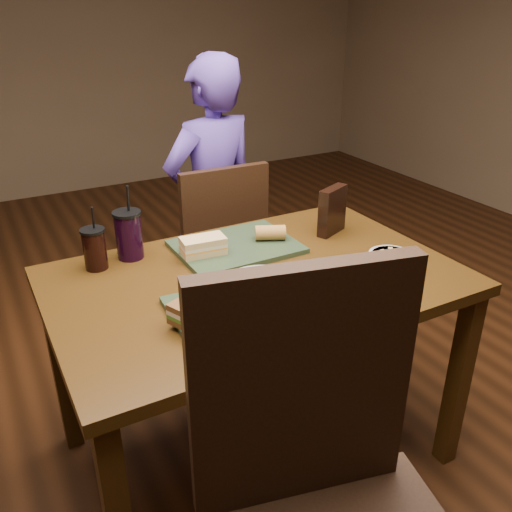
# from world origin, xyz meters

# --- Properties ---
(ground) EXTENTS (6.00, 6.00, 0.00)m
(ground) POSITION_xyz_m (0.00, 0.00, 0.00)
(ground) COLOR #381C0B
(ground) RESTS_ON ground
(dining_table) EXTENTS (1.30, 0.85, 0.75)m
(dining_table) POSITION_xyz_m (0.00, 0.00, 0.66)
(dining_table) COLOR #40280C
(dining_table) RESTS_ON ground
(chair_near) EXTENTS (0.58, 0.58, 1.11)m
(chair_near) POSITION_xyz_m (-0.23, -0.74, 0.62)
(chair_near) COLOR black
(chair_near) RESTS_ON ground
(chair_far) EXTENTS (0.41, 0.41, 0.93)m
(chair_far) POSITION_xyz_m (0.19, 0.71, 0.51)
(chair_far) COLOR black
(chair_far) RESTS_ON ground
(diner) EXTENTS (0.55, 0.41, 1.36)m
(diner) POSITION_xyz_m (0.23, 0.85, 0.68)
(diner) COLOR #4F3592
(diner) RESTS_ON ground
(tray_near) EXTENTS (0.44, 0.35, 0.02)m
(tray_near) POSITION_xyz_m (-0.13, -0.18, 0.76)
(tray_near) COLOR #263620
(tray_near) RESTS_ON dining_table
(tray_far) EXTENTS (0.42, 0.32, 0.02)m
(tray_far) POSITION_xyz_m (0.04, 0.22, 0.76)
(tray_far) COLOR #263620
(tray_far) RESTS_ON dining_table
(salad_bowl) EXTENTS (0.25, 0.25, 0.08)m
(salad_bowl) POSITION_xyz_m (-0.09, -0.21, 0.81)
(salad_bowl) COLOR silver
(salad_bowl) RESTS_ON tray_near
(soup_bowl) EXTENTS (0.23, 0.23, 0.07)m
(soup_bowl) POSITION_xyz_m (0.40, -0.18, 0.78)
(soup_bowl) COLOR white
(soup_bowl) RESTS_ON dining_table
(sandwich_near) EXTENTS (0.15, 0.13, 0.06)m
(sandwich_near) POSITION_xyz_m (-0.29, -0.17, 0.80)
(sandwich_near) COLOR #593819
(sandwich_near) RESTS_ON tray_near
(sandwich_far) EXTENTS (0.16, 0.10, 0.06)m
(sandwich_far) POSITION_xyz_m (-0.10, 0.20, 0.80)
(sandwich_far) COLOR tan
(sandwich_far) RESTS_ON tray_far
(baguette_near) EXTENTS (0.14, 0.07, 0.07)m
(baguette_near) POSITION_xyz_m (0.04, -0.31, 0.80)
(baguette_near) COLOR #AD7533
(baguette_near) RESTS_ON tray_near
(baguette_far) EXTENTS (0.12, 0.10, 0.05)m
(baguette_far) POSITION_xyz_m (0.17, 0.19, 0.80)
(baguette_far) COLOR #AD7533
(baguette_far) RESTS_ON tray_far
(cup_cola) EXTENTS (0.08, 0.08, 0.22)m
(cup_cola) POSITION_xyz_m (-0.44, 0.30, 0.82)
(cup_cola) COLOR black
(cup_cola) RESTS_ON dining_table
(cup_berry) EXTENTS (0.10, 0.10, 0.26)m
(cup_berry) POSITION_xyz_m (-0.31, 0.33, 0.84)
(cup_berry) COLOR black
(cup_berry) RESTS_ON dining_table
(chip_bag) EXTENTS (0.14, 0.09, 0.18)m
(chip_bag) POSITION_xyz_m (0.42, 0.17, 0.84)
(chip_bag) COLOR black
(chip_bag) RESTS_ON dining_table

